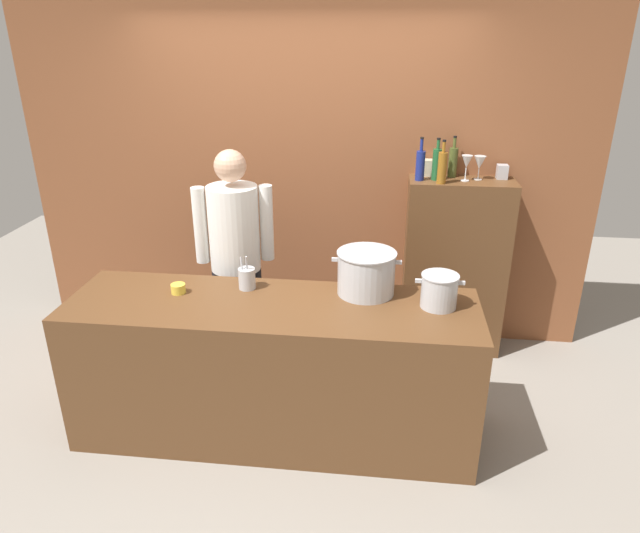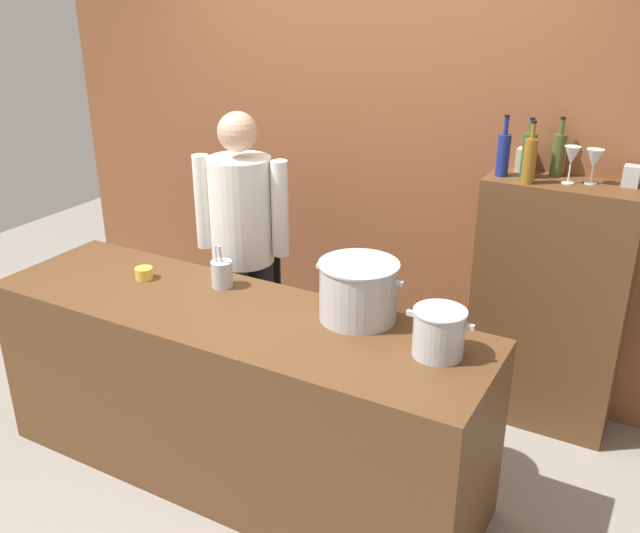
# 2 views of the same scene
# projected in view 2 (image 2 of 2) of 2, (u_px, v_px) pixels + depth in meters

# --- Properties ---
(ground_plane) EXTENTS (8.00, 8.00, 0.00)m
(ground_plane) POSITION_uv_depth(u_px,v_px,m) (240.00, 470.00, 3.51)
(ground_plane) COLOR gray
(brick_back_panel) EXTENTS (4.40, 0.10, 3.00)m
(brick_back_panel) POSITION_uv_depth(u_px,v_px,m) (367.00, 123.00, 4.05)
(brick_back_panel) COLOR brown
(brick_back_panel) RESTS_ON ground_plane
(prep_counter) EXTENTS (2.41, 0.70, 0.90)m
(prep_counter) POSITION_uv_depth(u_px,v_px,m) (235.00, 394.00, 3.34)
(prep_counter) COLOR brown
(prep_counter) RESTS_ON ground_plane
(bar_cabinet) EXTENTS (0.76, 0.32, 1.36)m
(bar_cabinet) POSITION_uv_depth(u_px,v_px,m) (548.00, 307.00, 3.67)
(bar_cabinet) COLOR brown
(bar_cabinet) RESTS_ON ground_plane
(chef) EXTENTS (0.52, 0.39, 1.66)m
(chef) POSITION_uv_depth(u_px,v_px,m) (243.00, 239.00, 3.81)
(chef) COLOR black
(chef) RESTS_ON ground_plane
(stockpot_large) EXTENTS (0.41, 0.35, 0.26)m
(stockpot_large) POSITION_uv_depth(u_px,v_px,m) (358.00, 291.00, 3.04)
(stockpot_large) COLOR #B7BABF
(stockpot_large) RESTS_ON prep_counter
(stockpot_small) EXTENTS (0.28, 0.21, 0.20)m
(stockpot_small) POSITION_uv_depth(u_px,v_px,m) (439.00, 333.00, 2.76)
(stockpot_small) COLOR #B7BABF
(stockpot_small) RESTS_ON prep_counter
(utensil_crock) EXTENTS (0.10, 0.10, 0.22)m
(utensil_crock) POSITION_uv_depth(u_px,v_px,m) (222.00, 274.00, 3.37)
(utensil_crock) COLOR #B7BABF
(utensil_crock) RESTS_ON prep_counter
(butter_jar) EXTENTS (0.09, 0.09, 0.06)m
(butter_jar) POSITION_uv_depth(u_px,v_px,m) (144.00, 273.00, 3.47)
(butter_jar) COLOR yellow
(butter_jar) RESTS_ON prep_counter
(wine_bottle_olive) EXTENTS (0.06, 0.06, 0.30)m
(wine_bottle_olive) POSITION_uv_depth(u_px,v_px,m) (558.00, 154.00, 3.48)
(wine_bottle_olive) COLOR #475123
(wine_bottle_olive) RESTS_ON bar_cabinet
(wine_bottle_cobalt) EXTENTS (0.06, 0.06, 0.31)m
(wine_bottle_cobalt) POSITION_uv_depth(u_px,v_px,m) (503.00, 154.00, 3.48)
(wine_bottle_cobalt) COLOR navy
(wine_bottle_cobalt) RESTS_ON bar_cabinet
(wine_bottle_green) EXTENTS (0.07, 0.07, 0.30)m
(wine_bottle_green) POSITION_uv_depth(u_px,v_px,m) (528.00, 154.00, 3.45)
(wine_bottle_green) COLOR #1E592D
(wine_bottle_green) RESTS_ON bar_cabinet
(wine_bottle_amber) EXTENTS (0.06, 0.06, 0.30)m
(wine_bottle_amber) POSITION_uv_depth(u_px,v_px,m) (530.00, 160.00, 3.35)
(wine_bottle_amber) COLOR #8C5919
(wine_bottle_amber) RESTS_ON bar_cabinet
(wine_glass_short) EXTENTS (0.08, 0.08, 0.17)m
(wine_glass_short) POSITION_uv_depth(u_px,v_px,m) (594.00, 160.00, 3.34)
(wine_glass_short) COLOR silver
(wine_glass_short) RESTS_ON bar_cabinet
(wine_glass_tall) EXTENTS (0.08, 0.08, 0.18)m
(wine_glass_tall) POSITION_uv_depth(u_px,v_px,m) (572.00, 157.00, 3.34)
(wine_glass_tall) COLOR silver
(wine_glass_tall) RESTS_ON bar_cabinet
(spice_tin_silver) EXTENTS (0.08, 0.08, 0.10)m
(spice_tin_silver) POSITION_uv_depth(u_px,v_px,m) (631.00, 176.00, 3.33)
(spice_tin_silver) COLOR #B2B2B7
(spice_tin_silver) RESTS_ON bar_cabinet
(spice_tin_cream) EXTENTS (0.08, 0.08, 0.12)m
(spice_tin_cream) POSITION_uv_depth(u_px,v_px,m) (525.00, 160.00, 3.58)
(spice_tin_cream) COLOR beige
(spice_tin_cream) RESTS_ON bar_cabinet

